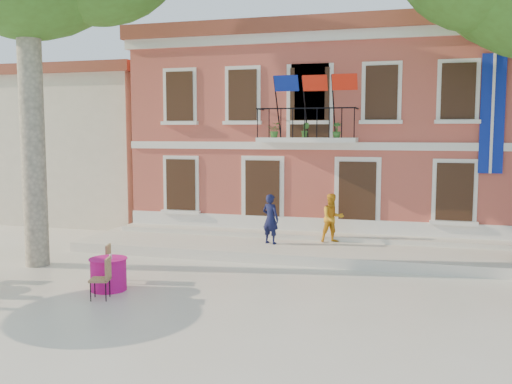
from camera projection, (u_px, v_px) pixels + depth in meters
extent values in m
plane|color=beige|center=(184.00, 285.00, 14.00)|extent=(90.00, 90.00, 0.00)
cube|color=#B24F40|center=(328.00, 139.00, 22.67)|extent=(13.00, 8.00, 7.00)
cube|color=brown|center=(329.00, 42.00, 22.28)|extent=(13.50, 8.50, 0.50)
cube|color=silver|center=(311.00, 37.00, 18.54)|extent=(13.30, 0.35, 0.35)
cube|color=silver|center=(307.00, 140.00, 18.41)|extent=(3.20, 0.90, 0.15)
cube|color=black|center=(305.00, 108.00, 17.92)|extent=(3.20, 0.04, 0.04)
cube|color=#0D2296|center=(492.00, 114.00, 17.19)|extent=(0.70, 0.05, 3.60)
cube|color=navy|center=(275.00, 84.00, 17.75)|extent=(0.76, 0.27, 0.47)
cube|color=red|center=(303.00, 83.00, 17.51)|extent=(0.76, 0.29, 0.47)
cube|color=red|center=(332.00, 82.00, 17.27)|extent=(0.76, 0.27, 0.47)
imported|color=#26591E|center=(275.00, 130.00, 18.36)|extent=(0.43, 0.37, 0.48)
imported|color=#26591E|center=(305.00, 130.00, 18.09)|extent=(0.26, 0.21, 0.48)
imported|color=#26591E|center=(337.00, 130.00, 17.82)|extent=(0.27, 0.27, 0.48)
cube|color=beige|center=(87.00, 148.00, 26.77)|extent=(9.00, 9.00, 6.00)
cube|color=brown|center=(85.00, 79.00, 26.44)|extent=(9.40, 9.40, 0.40)
cube|color=silver|center=(299.00, 249.00, 17.66)|extent=(14.00, 3.40, 0.30)
cylinder|color=#A59E84|center=(32.00, 121.00, 15.71)|extent=(0.65, 0.65, 8.10)
imported|color=#101437|center=(270.00, 219.00, 17.64)|extent=(0.66, 0.55, 1.55)
imported|color=orange|center=(332.00, 218.00, 17.85)|extent=(0.94, 0.88, 1.54)
cylinder|color=#C5127E|center=(109.00, 275.00, 13.54)|extent=(0.84, 0.84, 0.75)
cylinder|color=#C5127E|center=(108.00, 259.00, 13.50)|extent=(0.90, 0.90, 0.02)
cube|color=tan|center=(116.00, 263.00, 14.27)|extent=(0.52, 0.52, 0.95)
cube|color=tan|center=(100.00, 279.00, 12.78)|extent=(0.52, 0.52, 0.95)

